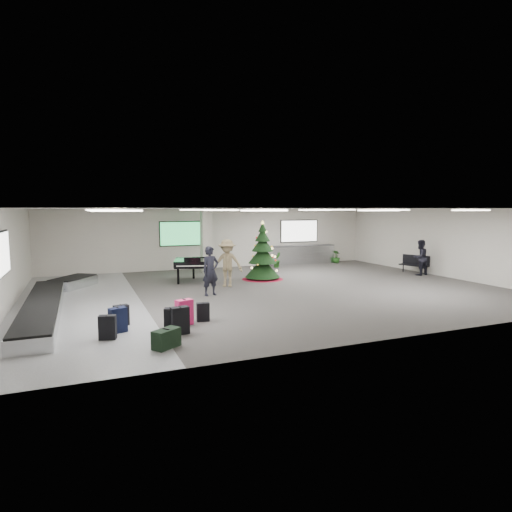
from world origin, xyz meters
name	(u,v)px	position (x,y,z in m)	size (l,w,h in m)	color
ground	(270,290)	(0.00, 0.00, 0.00)	(18.00, 18.00, 0.00)	#3D3937
room_envelope	(255,230)	(-0.38, 0.67, 2.33)	(18.02, 14.02, 3.21)	beige
baggage_carousel	(50,301)	(-7.84, -0.08, 0.21)	(2.28, 9.71, 0.43)	silver
service_counter	(301,255)	(5.00, 6.65, 0.55)	(4.05, 0.65, 1.08)	silver
suitcase_0	(173,321)	(-4.75, -4.49, 0.34)	(0.48, 0.36, 0.69)	black
suitcase_1	(180,320)	(-4.59, -4.59, 0.35)	(0.48, 0.29, 0.73)	black
pink_suitcase	(184,312)	(-4.29, -3.78, 0.35)	(0.51, 0.39, 0.73)	#D41B5C
suitcase_3	(203,312)	(-3.71, -3.59, 0.27)	(0.37, 0.24, 0.55)	black
navy_suitcase	(118,320)	(-6.04, -3.85, 0.33)	(0.48, 0.38, 0.67)	black
suitcase_5	(108,327)	(-6.33, -4.37, 0.30)	(0.45, 0.32, 0.62)	black
green_duffel	(166,339)	(-5.12, -5.56, 0.22)	(0.73, 0.65, 0.46)	black
suitcase_8	(121,315)	(-5.90, -3.20, 0.29)	(0.43, 0.31, 0.59)	black
christmas_tree	(263,259)	(0.74, 2.48, 0.92)	(1.89, 1.89, 2.69)	maroon
grand_piano	(193,263)	(-2.32, 3.12, 0.81)	(2.00, 2.33, 1.14)	black
bench	(416,263)	(8.59, 1.37, 0.50)	(0.99, 1.47, 0.88)	black
traveler_a	(210,271)	(-2.47, -0.15, 0.91)	(0.67, 0.44, 1.83)	black
traveler_b	(227,263)	(-1.32, 1.35, 0.97)	(1.26, 0.72, 1.95)	#837151
traveler_bench	(420,258)	(8.23, 0.69, 0.86)	(0.83, 0.65, 1.71)	black
potted_plant_left	(277,260)	(3.03, 5.81, 0.42)	(0.46, 0.37, 0.84)	#153A12
potted_plant_right	(336,257)	(7.11, 6.21, 0.37)	(0.42, 0.42, 0.75)	#153A12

